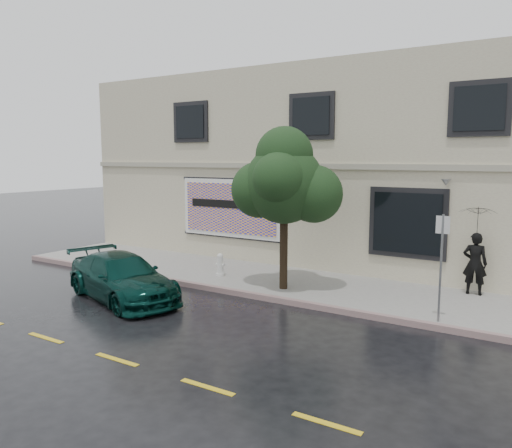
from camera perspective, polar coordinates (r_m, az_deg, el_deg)
The scene contains 12 objects.
ground at distance 12.81m, azimuth -3.81°, elevation -10.05°, with size 90.00×90.00×0.00m, color black.
sidewalk at distance 15.44m, azimuth 3.31°, elevation -6.68°, with size 20.00×3.50×0.15m, color #9F9D96.
curb at distance 13.98m, azimuth -0.18°, elevation -8.20°, with size 20.00×0.18×0.16m, color slate.
road_marking at distance 10.35m, azimuth -15.61°, elevation -14.69°, with size 19.00×0.12×0.01m, color gold.
building at distance 20.19m, azimuth 11.30°, elevation 6.39°, with size 20.00×8.12×7.00m.
billboard at distance 18.16m, azimuth -2.98°, elevation 1.83°, with size 4.30×0.16×2.20m.
car at distance 14.24m, azimuth -15.07°, elevation -5.90°, with size 1.88×4.25×1.24m, color #072E28.
pedestrian at distance 14.90m, azimuth 23.73°, elevation -4.16°, with size 0.63×0.41×1.72m, color black.
umbrella at distance 14.71m, azimuth 23.99°, elevation 0.56°, with size 1.01×1.01×0.75m, color black.
street_tree at distance 14.00m, azimuth 3.23°, elevation 4.52°, with size 2.24×2.24×4.12m.
fire_hydrant at distance 15.96m, azimuth -4.10°, elevation -4.65°, with size 0.29×0.27×0.71m.
sign_pole at distance 12.02m, azimuth 20.42°, elevation -3.61°, with size 0.31×0.05×2.48m.
Camera 1 is at (7.17, -9.88, 3.89)m, focal length 35.00 mm.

